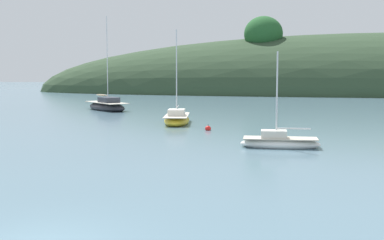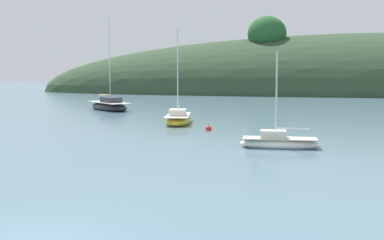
% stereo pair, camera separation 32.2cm
% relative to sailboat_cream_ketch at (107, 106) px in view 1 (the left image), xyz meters
% --- Properties ---
extents(far_shoreline_hill, '(150.00, 36.00, 27.96)m').
position_rel_sailboat_cream_ketch_xyz_m(far_shoreline_hill, '(39.20, 52.25, -0.34)').
color(far_shoreline_hill, '#2D422B').
rests_on(far_shoreline_hill, ground).
extents(sailboat_cream_ketch, '(7.24, 7.17, 10.83)m').
position_rel_sailboat_cream_ketch_xyz_m(sailboat_cream_ketch, '(0.00, 0.00, 0.00)').
color(sailboat_cream_ketch, '#232328').
rests_on(sailboat_cream_ketch, ground).
extents(sailboat_blue_center, '(2.99, 6.32, 8.00)m').
position_rel_sailboat_cream_ketch_xyz_m(sailboat_blue_center, '(11.11, -12.83, -0.08)').
color(sailboat_blue_center, gold).
rests_on(sailboat_blue_center, ground).
extents(sailboat_navy_dinghy, '(4.59, 1.73, 5.60)m').
position_rel_sailboat_cream_ketch_xyz_m(sailboat_navy_dinghy, '(19.71, -24.37, -0.16)').
color(sailboat_navy_dinghy, white).
rests_on(sailboat_navy_dinghy, ground).
extents(mooring_buoy_channel, '(0.44, 0.44, 0.54)m').
position_rel_sailboat_cream_ketch_xyz_m(mooring_buoy_channel, '(14.41, -16.99, -0.33)').
color(mooring_buoy_channel, red).
rests_on(mooring_buoy_channel, ground).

